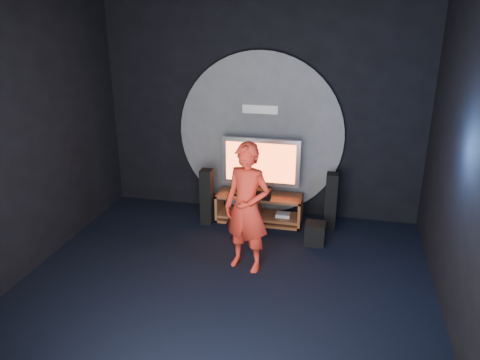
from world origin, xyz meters
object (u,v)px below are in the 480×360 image
(tv, at_px, (261,164))
(tower_speaker_right, at_px, (331,201))
(tower_speaker_left, at_px, (207,197))
(subwoofer, at_px, (315,233))
(player, at_px, (247,208))
(media_console, at_px, (260,210))

(tv, relative_size, tower_speaker_right, 1.37)
(tower_speaker_left, distance_m, subwoofer, 1.75)
(tv, xyz_separation_m, tower_speaker_right, (1.10, -0.05, -0.49))
(tower_speaker_right, bearing_deg, player, -125.22)
(tv, xyz_separation_m, tower_speaker_left, (-0.78, -0.31, -0.49))
(tower_speaker_left, xyz_separation_m, player, (0.88, -1.16, 0.40))
(subwoofer, bearing_deg, tv, 145.83)
(tower_speaker_right, height_order, subwoofer, tower_speaker_right)
(tower_speaker_right, bearing_deg, tower_speaker_left, -172.28)
(media_console, distance_m, tower_speaker_right, 1.12)
(tower_speaker_right, relative_size, player, 0.53)
(tv, bearing_deg, tower_speaker_left, -158.36)
(subwoofer, relative_size, player, 0.18)
(tv, xyz_separation_m, player, (0.10, -1.47, -0.10))
(tower_speaker_left, distance_m, player, 1.51)
(tower_speaker_left, height_order, subwoofer, tower_speaker_left)
(media_console, height_order, tower_speaker_right, tower_speaker_right)
(tower_speaker_right, distance_m, player, 1.78)
(tower_speaker_right, bearing_deg, subwoofer, -107.83)
(subwoofer, distance_m, player, 1.36)
(media_console, bearing_deg, player, -86.27)
(tv, bearing_deg, media_console, -83.76)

